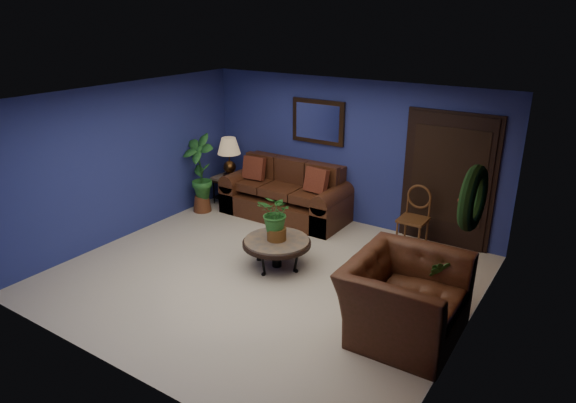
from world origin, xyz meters
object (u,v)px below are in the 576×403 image
Objects in this scene: coffee_table at (277,243)px; table_lamp at (229,152)px; end_table at (230,182)px; armchair at (405,298)px; sofa at (287,198)px; side_chair at (415,213)px.

table_lamp is at bearing 142.98° from coffee_table.
end_table is 5.00m from armchair.
armchair is at bearing -27.17° from end_table.
end_table is 0.42× the size of armchair.
table_lamp is (0.00, -0.00, 0.60)m from end_table.
table_lamp is 0.52× the size of armchair.
end_table is (-1.31, -0.04, 0.07)m from sofa.
armchair reaches higher than coffee_table.
sofa is 3.91m from armchair.
table_lamp reaches higher than coffee_table.
sofa is 1.63× the size of armchair.
sofa is 2.40m from side_chair.
table_lamp reaches higher than armchair.
end_table is at bearing 61.79° from armchair.
end_table is 0.60m from table_lamp.
coffee_table is 2.93m from table_lamp.
end_table is 0.80× the size of table_lamp.
table_lamp reaches higher than sofa.
end_table reaches higher than coffee_table.
table_lamp is at bearing -45.00° from end_table.
coffee_table is at bearing -127.67° from side_chair.
sofa is 1.47m from table_lamp.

